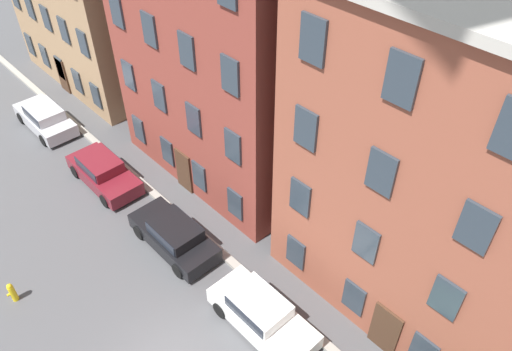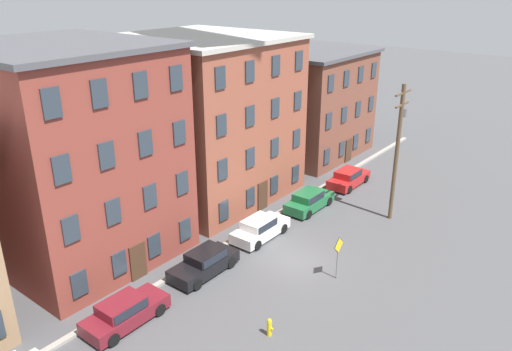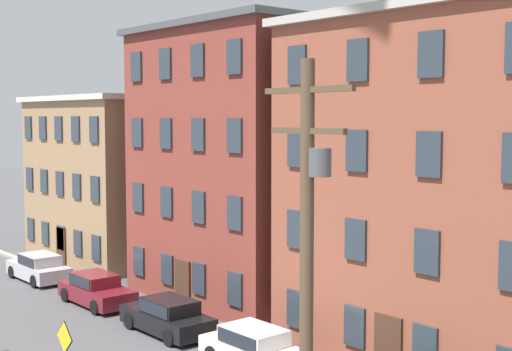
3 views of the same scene
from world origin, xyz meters
The scene contains 13 objects.
ground_plane centered at (0.00, 0.00, 0.00)m, with size 200.00×200.00×0.00m, color #4C4C4F.
kerb_strip centered at (0.00, 4.50, 0.08)m, with size 56.00×0.36×0.16m, color #9E998E.
apartment_midblock centered at (-7.14, 11.53, 6.46)m, with size 10.54×11.57×12.90m.
apartment_far centered at (4.61, 11.80, 6.16)m, with size 12.10×12.11×12.30m.
apartment_annex centered at (17.90, 11.39, 4.99)m, with size 11.22×11.31×9.96m.
car_maroon centered at (-10.24, 3.26, 0.75)m, with size 4.40×1.92×1.43m.
car_black centered at (-4.39, 3.34, 0.75)m, with size 4.40×1.92×1.43m.
car_white centered at (0.98, 3.39, 0.75)m, with size 4.40×1.92×1.43m.
car_green centered at (6.75, 3.22, 0.75)m, with size 4.40×1.92×1.43m.
car_red centered at (12.64, 3.09, 0.75)m, with size 4.40×1.92×1.43m.
caution_sign centered at (-0.12, -3.06, 1.80)m, with size 1.00×0.08×2.68m.
utility_pole centered at (9.14, -2.22, 5.47)m, with size 2.40×0.44×9.75m.
fire_hydrant centered at (-6.49, -2.95, 0.48)m, with size 0.24×0.34×0.96m.
Camera 2 is at (-22.38, -14.57, 16.21)m, focal length 35.00 mm.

